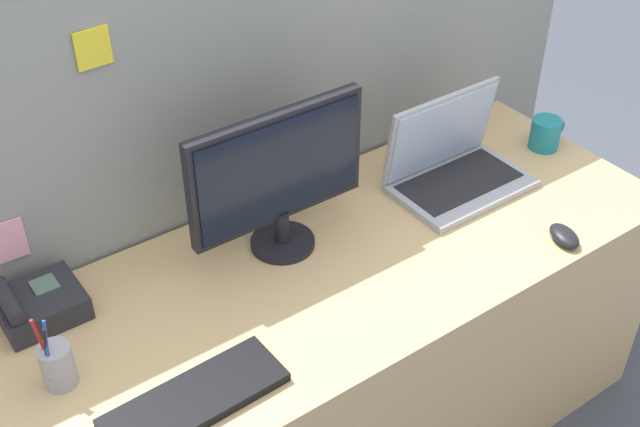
% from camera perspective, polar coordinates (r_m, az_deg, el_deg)
% --- Properties ---
extents(desk, '(1.82, 0.68, 0.70)m').
position_cam_1_polar(desk, '(2.22, 0.76, -10.36)').
color(desk, tan).
rests_on(desk, ground_plane).
extents(cubicle_divider, '(2.23, 0.07, 1.41)m').
position_cam_1_polar(cubicle_divider, '(2.23, -4.94, 1.86)').
color(cubicle_divider, gray).
rests_on(cubicle_divider, ground_plane).
extents(desktop_monitor, '(0.47, 0.16, 0.37)m').
position_cam_1_polar(desktop_monitor, '(1.92, -2.94, 2.73)').
color(desktop_monitor, black).
rests_on(desktop_monitor, desk).
extents(laptop, '(0.37, 0.24, 0.25)m').
position_cam_1_polar(laptop, '(2.25, 9.27, 3.56)').
color(laptop, '#9EA0A8').
rests_on(laptop, desk).
extents(desk_phone, '(0.18, 0.16, 0.10)m').
position_cam_1_polar(desk_phone, '(1.93, -19.18, -6.01)').
color(desk_phone, '#232328').
rests_on(desk_phone, desk).
extents(keyboard_main, '(0.38, 0.15, 0.02)m').
position_cam_1_polar(keyboard_main, '(1.69, -8.75, -12.77)').
color(keyboard_main, black).
rests_on(keyboard_main, desk).
extents(computer_mouse_right_hand, '(0.09, 0.11, 0.03)m').
position_cam_1_polar(computer_mouse_right_hand, '(2.13, 16.74, -1.51)').
color(computer_mouse_right_hand, black).
rests_on(computer_mouse_right_hand, desk).
extents(pen_cup, '(0.07, 0.07, 0.18)m').
position_cam_1_polar(pen_cup, '(1.75, -17.93, -10.06)').
color(pen_cup, '#99999E').
rests_on(pen_cup, desk).
extents(coffee_mug, '(0.13, 0.09, 0.09)m').
position_cam_1_polar(coffee_mug, '(2.47, 15.53, 5.43)').
color(coffee_mug, '#197A84').
rests_on(coffee_mug, desk).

